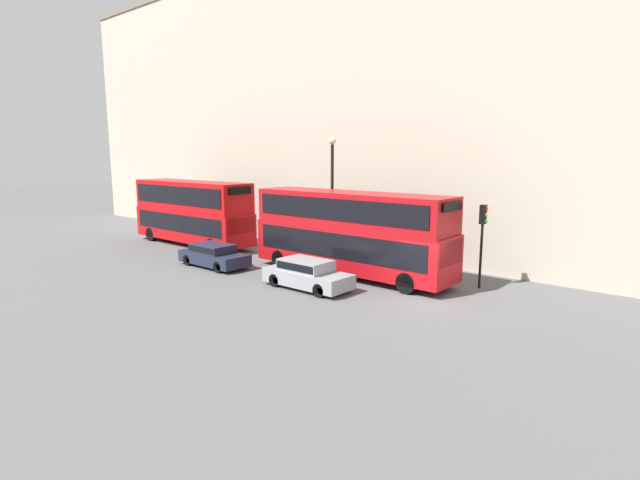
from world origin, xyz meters
The scene contains 9 objects.
ground_plane centered at (0.00, 0.00, 0.00)m, with size 200.00×200.00×0.00m, color #515154.
building_facade centered at (7.00, 0.00, 10.27)m, with size 1.10×80.00×19.92m.
bus_leading centered at (1.60, 5.07, 2.43)m, with size 2.59×11.44×4.40m.
bus_second_in_queue centered at (1.60, 18.97, 2.46)m, with size 2.59×10.50×4.47m.
car_dark_sedan centered at (-1.80, 5.04, 0.74)m, with size 1.80×4.42×1.39m.
car_hatchback centered at (-1.80, 12.21, 0.69)m, with size 1.84×4.37×1.29m.
traffic_light centered at (3.64, -1.19, 2.87)m, with size 0.30×0.36×4.00m.
street_lamp centered at (3.41, 7.77, 4.44)m, with size 0.44×0.44×7.30m.
pedestrian centered at (4.57, 17.56, 0.85)m, with size 0.36×0.36×1.84m.
Camera 1 is at (-18.90, -10.51, 6.34)m, focal length 28.00 mm.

